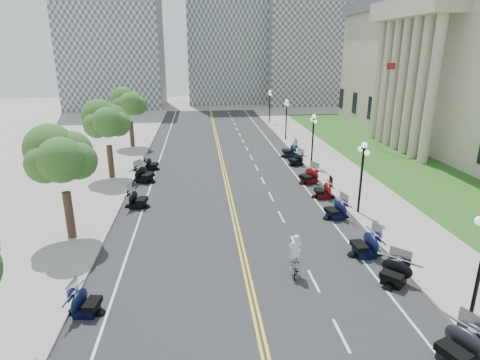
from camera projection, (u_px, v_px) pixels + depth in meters
name	position (u px, v px, depth m)	size (l,w,h in m)	color
ground	(241.00, 246.00, 23.25)	(160.00, 160.00, 0.00)	gray
road	(228.00, 190.00, 32.71)	(16.00, 90.00, 0.01)	#333335
centerline_yellow_a	(227.00, 189.00, 32.70)	(0.12, 90.00, 0.00)	yellow
centerline_yellow_b	(230.00, 189.00, 32.72)	(0.12, 90.00, 0.00)	yellow
edge_line_north	(305.00, 187.00, 33.33)	(0.12, 90.00, 0.00)	white
edge_line_south	(149.00, 192.00, 32.09)	(0.12, 90.00, 0.00)	white
lane_dash_4	(341.00, 335.00, 15.99)	(0.12, 2.00, 0.00)	white
lane_dash_5	(314.00, 281.00, 19.77)	(0.12, 2.00, 0.00)	white
lane_dash_6	(295.00, 244.00, 23.56)	(0.12, 2.00, 0.00)	white
lane_dash_7	(281.00, 217.00, 27.34)	(0.12, 2.00, 0.00)	white
lane_dash_8	(271.00, 197.00, 31.12)	(0.12, 2.00, 0.00)	white
lane_dash_9	(263.00, 181.00, 34.91)	(0.12, 2.00, 0.00)	white
lane_dash_10	(257.00, 168.00, 38.69)	(0.12, 2.00, 0.00)	white
lane_dash_11	(251.00, 157.00, 42.48)	(0.12, 2.00, 0.00)	white
lane_dash_12	(247.00, 149.00, 46.26)	(0.12, 2.00, 0.00)	white
lane_dash_13	(243.00, 141.00, 50.04)	(0.12, 2.00, 0.00)	white
lane_dash_14	(240.00, 135.00, 53.83)	(0.12, 2.00, 0.00)	white
lane_dash_15	(237.00, 129.00, 57.61)	(0.12, 2.00, 0.00)	white
lane_dash_16	(235.00, 124.00, 61.40)	(0.12, 2.00, 0.00)	white
lane_dash_17	(232.00, 120.00, 65.18)	(0.12, 2.00, 0.00)	white
lane_dash_18	(230.00, 116.00, 68.96)	(0.12, 2.00, 0.00)	white
lane_dash_19	(229.00, 113.00, 72.75)	(0.12, 2.00, 0.00)	white
sidewalk_north	(352.00, 185.00, 33.70)	(5.00, 90.00, 0.15)	#9E9991
sidewalk_south	(96.00, 193.00, 31.67)	(5.00, 90.00, 0.15)	#9E9991
lawn	(389.00, 158.00, 41.96)	(9.00, 60.00, 0.10)	#356023
distant_block_a	(113.00, 38.00, 76.14)	(18.00, 14.00, 26.00)	gray
distant_block_b	(226.00, 29.00, 83.32)	(16.00, 12.00, 30.00)	gray
distant_block_c	(313.00, 49.00, 83.47)	(20.00, 14.00, 22.00)	gray
street_lamp_1	(480.00, 271.00, 15.71)	(0.50, 1.20, 4.90)	black
street_lamp_2	(361.00, 178.00, 27.06)	(0.50, 1.20, 4.90)	black
street_lamp_3	(313.00, 140.00, 38.42)	(0.50, 1.20, 4.90)	black
street_lamp_4	(286.00, 120.00, 49.77)	(0.50, 1.20, 4.90)	black
street_lamp_5	(270.00, 107.00, 61.12)	(0.50, 1.20, 4.90)	black
flagpole	(382.00, 106.00, 44.26)	(1.10, 0.20, 10.00)	silver
tree_2	(62.00, 163.00, 22.70)	(4.80, 4.80, 9.20)	#235619
tree_3	(107.00, 125.00, 34.06)	(4.80, 4.80, 9.20)	#235619
tree_4	(129.00, 106.00, 45.41)	(4.80, 4.80, 9.20)	#235619
motorcycle_n_3	(460.00, 346.00, 14.37)	(2.13, 2.13, 1.49)	black
motorcycle_n_4	(395.00, 271.00, 19.35)	(1.92, 1.92, 1.35)	black
motorcycle_n_5	(365.00, 243.00, 22.01)	(2.11, 2.11, 1.48)	black
motorcycle_n_6	(336.00, 209.00, 26.93)	(1.98, 1.98, 1.39)	black
motorcycle_n_7	(323.00, 189.00, 30.70)	(1.97, 1.97, 1.38)	#590A0C
motorcycle_n_8	(309.00, 175.00, 34.11)	(2.06, 2.06, 1.44)	#590A0C
motorcycle_n_9	(296.00, 159.00, 39.40)	(1.87, 1.87, 1.31)	black
motorcycle_n_10	(290.00, 150.00, 42.40)	(2.24, 2.24, 1.57)	black
motorcycle_s_4	(85.00, 301.00, 17.14)	(1.79, 1.79, 1.25)	black
motorcycle_s_7	(137.00, 198.00, 28.80)	(1.99, 1.99, 1.39)	black
motorcycle_s_8	(144.00, 174.00, 34.34)	(2.19, 2.19, 1.53)	black
motorcycle_s_9	(151.00, 163.00, 37.91)	(1.82, 1.82, 1.27)	black
bicycle	(295.00, 266.00, 20.16)	(0.47, 1.65, 0.99)	#A51414
cyclist_rider	(296.00, 240.00, 19.71)	(0.69, 0.46, 1.90)	white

